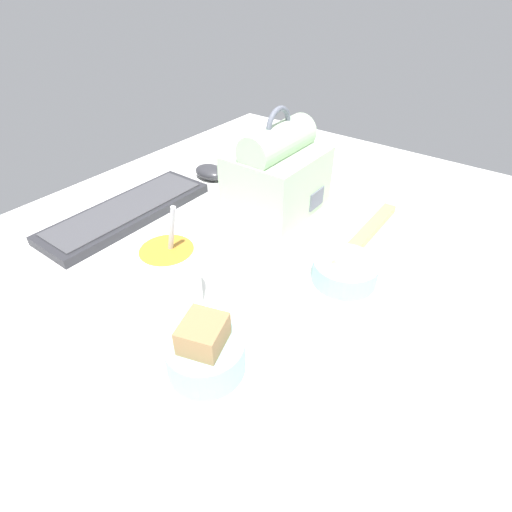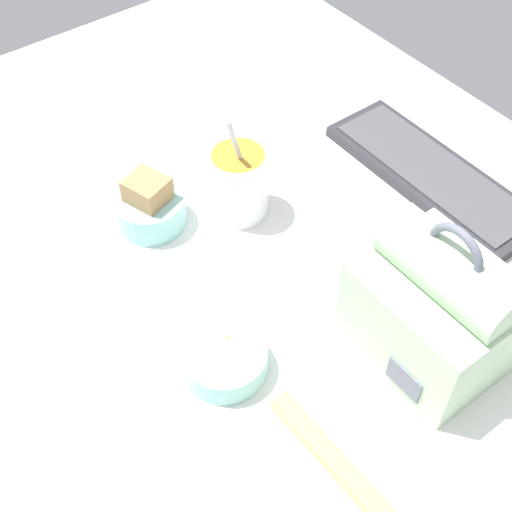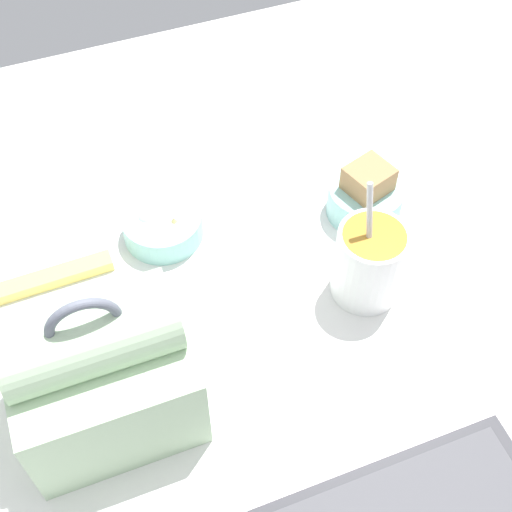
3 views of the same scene
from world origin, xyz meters
TOP-DOWN VIEW (x-y plane):
  - desk_surface at (0.00, 0.00)cm, footprint 140.00×110.00cm
  - lunch_bag at (22.37, 10.99)cm, footprint 18.24×15.60cm
  - soup_cup at (-11.16, 6.32)cm, footprint 8.53×8.53cm
  - bento_bowl_sandwich at (-16.78, -5.35)cm, footprint 10.07×10.07cm
  - bento_bowl_snacks at (9.88, -11.24)cm, footprint 10.59×10.59cm
  - chopstick_case at (26.68, -8.83)cm, footprint 18.35×2.75cm

SIDE VIEW (x-z plane):
  - desk_surface at x=0.00cm, z-range 0.00..2.00cm
  - chopstick_case at x=26.68cm, z-range 2.00..3.60cm
  - bento_bowl_snacks at x=9.88cm, z-range 1.66..6.35cm
  - bento_bowl_sandwich at x=-16.78cm, z-range 0.95..9.20cm
  - soup_cup at x=-11.16cm, z-range -1.32..16.46cm
  - lunch_bag at x=22.37cm, z-range -0.68..20.58cm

